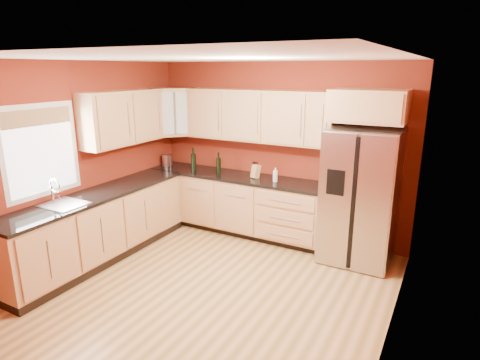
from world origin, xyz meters
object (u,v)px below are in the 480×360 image
(wine_bottle_a, at_px, (219,163))
(knife_block, at_px, (256,171))
(soap_dispenser, at_px, (275,175))
(canister_left, at_px, (166,160))
(refrigerator, at_px, (360,196))

(wine_bottle_a, distance_m, knife_block, 0.64)
(wine_bottle_a, distance_m, soap_dispenser, 0.98)
(canister_left, xyz_separation_m, wine_bottle_a, (1.01, 0.03, 0.07))
(refrigerator, height_order, wine_bottle_a, refrigerator)
(refrigerator, xyz_separation_m, canister_left, (-3.20, 0.02, 0.13))
(refrigerator, xyz_separation_m, knife_block, (-1.56, 0.07, 0.13))
(soap_dispenser, bearing_deg, wine_bottle_a, 178.32)
(canister_left, bearing_deg, wine_bottle_a, 1.86)
(refrigerator, distance_m, knife_block, 1.56)
(refrigerator, distance_m, canister_left, 3.20)
(canister_left, bearing_deg, soap_dispenser, 0.12)
(knife_block, height_order, soap_dispenser, knife_block)
(refrigerator, bearing_deg, soap_dispenser, 178.81)
(canister_left, height_order, wine_bottle_a, wine_bottle_a)
(wine_bottle_a, bearing_deg, refrigerator, -1.41)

